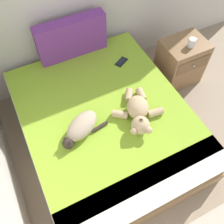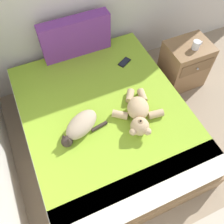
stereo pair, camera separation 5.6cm
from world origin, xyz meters
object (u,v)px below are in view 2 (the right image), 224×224
(teddy_bear, at_px, (138,114))
(nightstand, at_px, (184,64))
(bed, at_px, (106,125))
(patterned_cushion, at_px, (76,37))
(mug, at_px, (196,45))
(cell_phone, at_px, (124,62))
(cat, at_px, (80,126))

(teddy_bear, relative_size, nightstand, 0.95)
(bed, relative_size, teddy_bear, 3.49)
(bed, distance_m, teddy_bear, 0.44)
(patterned_cushion, relative_size, mug, 6.17)
(cell_phone, xyz_separation_m, nightstand, (0.73, -0.14, -0.20))
(patterned_cushion, bearing_deg, cat, -107.93)
(mug, bearing_deg, cat, -164.36)
(cell_phone, bearing_deg, patterned_cushion, 138.83)
(nightstand, xyz_separation_m, mug, (0.02, -0.06, 0.33))
(bed, bearing_deg, nightstand, 17.44)
(bed, distance_m, mug, 1.28)
(cat, height_order, mug, mug)
(nightstand, relative_size, mug, 4.76)
(patterned_cushion, xyz_separation_m, teddy_bear, (0.21, -1.05, -0.14))
(patterned_cushion, xyz_separation_m, cat, (-0.31, -0.96, -0.14))
(patterned_cushion, bearing_deg, mug, -25.43)
(cat, bearing_deg, nightstand, 17.92)
(bed, xyz_separation_m, patterned_cushion, (0.03, 0.86, 0.46))
(teddy_bear, bearing_deg, cat, 170.21)
(cell_phone, bearing_deg, teddy_bear, -105.77)
(cat, xyz_separation_m, cell_phone, (0.71, 0.60, -0.07))
(patterned_cushion, relative_size, teddy_bear, 1.36)
(bed, height_order, mug, mug)
(patterned_cushion, distance_m, teddy_bear, 1.08)
(patterned_cushion, relative_size, cell_phone, 4.50)
(teddy_bear, bearing_deg, nightstand, 31.02)
(cat, xyz_separation_m, teddy_bear, (0.52, -0.09, 0.00))
(nightstand, bearing_deg, cat, -162.08)
(patterned_cushion, height_order, nightstand, patterned_cushion)
(teddy_bear, relative_size, cell_phone, 3.31)
(teddy_bear, bearing_deg, bed, 141.67)
(bed, bearing_deg, cell_phone, 49.06)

